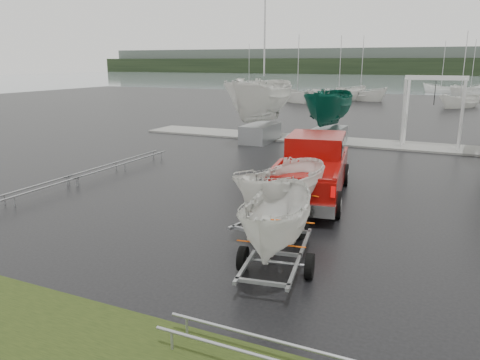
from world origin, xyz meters
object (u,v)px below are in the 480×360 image
(trailer_hitched, at_px, (279,174))
(trailer_parked, at_px, (283,149))
(pickup_truck, at_px, (313,165))
(boat_hoist, at_px, (434,102))

(trailer_hitched, relative_size, trailer_parked, 0.97)
(pickup_truck, bearing_deg, trailer_parked, -95.78)
(trailer_hitched, relative_size, boat_hoist, 1.07)
(trailer_parked, xyz_separation_m, boat_hoist, (3.12, 16.35, 0.19))
(pickup_truck, distance_m, boat_hoist, 12.81)
(pickup_truck, bearing_deg, boat_hoist, 65.15)
(pickup_truck, xyz_separation_m, trailer_parked, (0.26, -4.09, 1.34))
(pickup_truck, height_order, trailer_parked, trailer_parked)
(pickup_truck, relative_size, boat_hoist, 1.66)
(trailer_hitched, bearing_deg, boat_hoist, 73.77)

